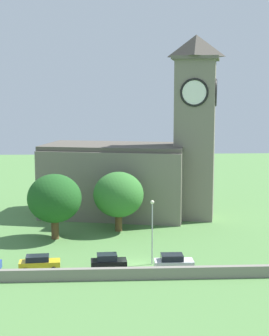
{
  "coord_description": "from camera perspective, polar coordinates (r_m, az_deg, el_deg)",
  "views": [
    {
      "loc": [
        -2.92,
        -58.59,
        19.63
      ],
      "look_at": [
        0.68,
        9.78,
        10.02
      ],
      "focal_mm": 55.54,
      "sensor_mm": 36.0,
      "label": 1
    }
  ],
  "objects": [
    {
      "name": "tree_riverside_east",
      "position": [
        71.82,
        -8.78,
        -3.33
      ],
      "size": [
        7.41,
        7.41,
        9.02
      ],
      "color": "brown",
      "rests_on": "ground"
    },
    {
      "name": "tree_by_tower",
      "position": [
        75.13,
        -1.77,
        -2.95
      ],
      "size": [
        7.3,
        7.3,
        8.7
      ],
      "color": "brown",
      "rests_on": "ground"
    },
    {
      "name": "streetlamp_west_mid",
      "position": [
        60.48,
        1.96,
        -5.98
      ],
      "size": [
        0.44,
        0.44,
        7.64
      ],
      "color": "#9EA0A5",
      "rests_on": "ground"
    },
    {
      "name": "church",
      "position": [
        84.91,
        -0.01,
        0.14
      ],
      "size": [
        29.55,
        17.78,
        28.96
      ],
      "color": "slate",
      "rests_on": "ground"
    },
    {
      "name": "car_black",
      "position": [
        59.64,
        -2.89,
        -10.27
      ],
      "size": [
        4.12,
        2.35,
        1.9
      ],
      "color": "black",
      "rests_on": "ground"
    },
    {
      "name": "car_yellow",
      "position": [
        60.5,
        -10.42,
        -10.2
      ],
      "size": [
        4.69,
        2.36,
        1.75
      ],
      "color": "gold",
      "rests_on": "ground"
    },
    {
      "name": "ground_plane",
      "position": [
        76.22,
        -0.72,
        -6.94
      ],
      "size": [
        200.0,
        200.0,
        0.0
      ],
      "primitive_type": "plane",
      "color": "#517F42"
    },
    {
      "name": "quay_barrier",
      "position": [
        56.9,
        0.11,
        -11.5
      ],
      "size": [
        43.51,
        0.7,
        1.3
      ],
      "primitive_type": "cube",
      "color": "gray",
      "rests_on": "ground"
    },
    {
      "name": "car_white",
      "position": [
        59.66,
        4.28,
        -10.28
      ],
      "size": [
        4.41,
        2.27,
        1.89
      ],
      "color": "silver",
      "rests_on": "ground"
    }
  ]
}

